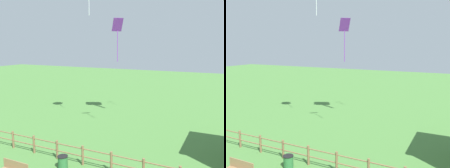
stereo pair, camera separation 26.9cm
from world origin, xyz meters
TOP-DOWN VIEW (x-y plane):
  - wooden_fence at (0.00, 7.06)m, footprint 16.81×0.14m
  - trash_bin at (-1.73, 6.22)m, footprint 0.60×0.60m
  - kite_purple_streamer at (-1.54, 13.20)m, footprint 0.93×0.92m

SIDE VIEW (x-z plane):
  - trash_bin at x=-1.73m, z-range 0.00..0.75m
  - wooden_fence at x=0.00m, z-range 0.07..1.25m
  - kite_purple_streamer at x=-1.54m, z-range 6.38..9.67m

